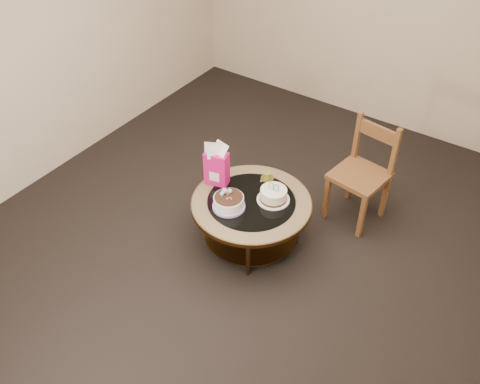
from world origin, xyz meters
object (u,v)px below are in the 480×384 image
Objects in this scene: cream_cake at (273,195)px; gift_bag at (217,164)px; decorated_cake at (229,203)px; coffee_table at (251,208)px; dining_chair at (362,173)px.

cream_cake is 0.69× the size of gift_bag.
coffee_table is at bearing 57.84° from decorated_cake.
decorated_cake is 0.37m from gift_bag.
cream_cake is 0.29× the size of dining_chair.
coffee_table is 2.56× the size of gift_bag.
dining_chair is (0.61, 0.84, 0.10)m from coffee_table.
gift_bag is (-0.53, -0.07, 0.14)m from cream_cake.
decorated_cake is 0.28× the size of dining_chair.
dining_chair reaches higher than decorated_cake.
coffee_table is 1.05m from dining_chair.
decorated_cake is 1.25m from dining_chair.
coffee_table is 3.76× the size of decorated_cake.
coffee_table is at bearing -17.65° from gift_bag.
dining_chair is at bearing 54.59° from decorated_cake.
dining_chair is at bearing 26.92° from gift_bag.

